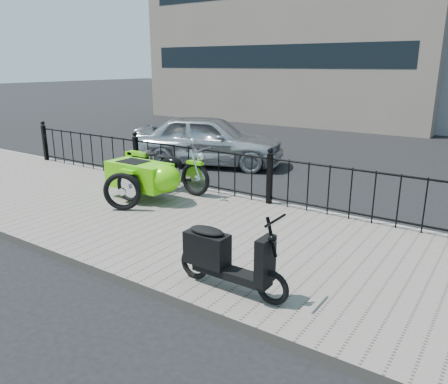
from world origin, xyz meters
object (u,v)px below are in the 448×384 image
Objects in this scene: scooter at (224,257)px; spare_tire at (122,192)px; motorcycle_sidecar at (151,175)px; sedan_car at (209,140)px.

scooter reaches higher than spare_tire.
motorcycle_sidecar is 1.53× the size of scooter.
sedan_car reaches higher than scooter.
scooter is at bearing -162.32° from sedan_car.
motorcycle_sidecar is 3.25× the size of spare_tire.
motorcycle_sidecar is at bearing 145.66° from scooter.
motorcycle_sidecar is 3.92m from scooter.
sedan_car reaches higher than spare_tire.
scooter reaches higher than motorcycle_sidecar.
spare_tire is 0.17× the size of sedan_car.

